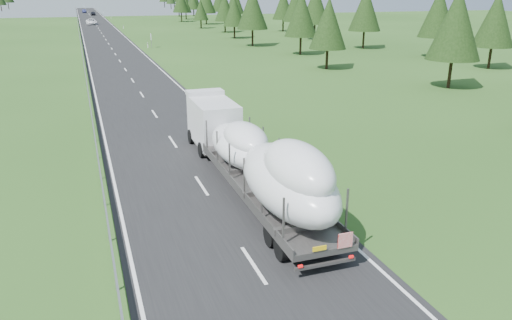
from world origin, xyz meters
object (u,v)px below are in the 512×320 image
object	(u,v)px
distant_van	(92,22)
distant_car_dark	(93,13)
distant_car_blue	(84,11)
highway_sign	(151,38)
boat_truck	(255,154)

from	to	relation	value
distant_van	distant_car_dark	size ratio (longest dim) A/B	1.36
distant_van	distant_car_blue	size ratio (longest dim) A/B	1.30
highway_sign	distant_car_dark	world-z (taller)	highway_sign
distant_car_dark	distant_car_blue	size ratio (longest dim) A/B	0.96
highway_sign	distant_car_dark	size ratio (longest dim) A/B	0.56
highway_sign	boat_truck	world-z (taller)	boat_truck
distant_car_blue	distant_van	bearing A→B (deg)	-85.70
distant_car_dark	distant_van	bearing A→B (deg)	-88.01
boat_truck	distant_car_dark	size ratio (longest dim) A/B	4.32
distant_van	distant_car_dark	bearing A→B (deg)	83.32
boat_truck	distant_car_dark	distance (m)	202.92
boat_truck	distant_car_dark	world-z (taller)	boat_truck
highway_sign	distant_van	distance (m)	70.93
distant_car_dark	distant_car_blue	xyz separation A→B (m)	(-2.93, 25.11, 0.01)
boat_truck	distant_van	bearing A→B (deg)	91.44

